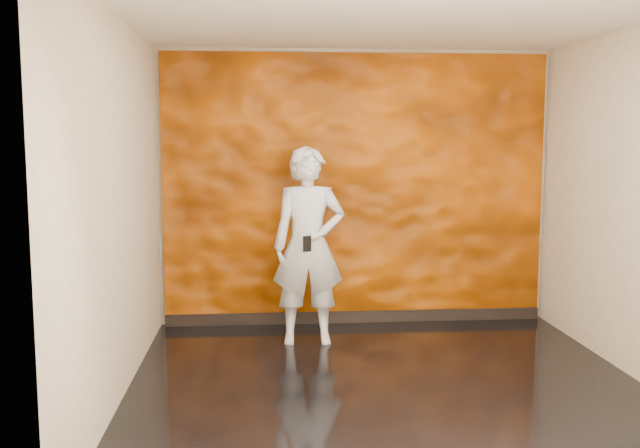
% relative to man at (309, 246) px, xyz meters
% --- Properties ---
extents(room, '(4.02, 4.02, 2.81)m').
position_rel_man_xyz_m(room, '(0.53, -1.24, 0.48)').
color(room, black).
rests_on(room, ground).
extents(feature_wall, '(3.90, 0.06, 2.75)m').
position_rel_man_xyz_m(feature_wall, '(0.53, 0.72, 0.46)').
color(feature_wall, '#D75D02').
rests_on(feature_wall, ground).
extents(baseboard, '(3.90, 0.04, 0.12)m').
position_rel_man_xyz_m(baseboard, '(0.53, 0.68, -0.86)').
color(baseboard, black).
rests_on(baseboard, ground).
extents(man, '(0.67, 0.45, 1.83)m').
position_rel_man_xyz_m(man, '(0.00, 0.00, 0.00)').
color(man, '#A5ABB5').
rests_on(man, ground).
extents(phone, '(0.08, 0.04, 0.14)m').
position_rel_man_xyz_m(phone, '(-0.03, -0.28, 0.06)').
color(phone, black).
rests_on(phone, man).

